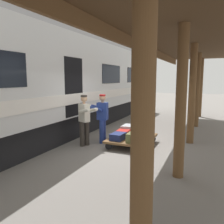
% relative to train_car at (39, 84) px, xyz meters
% --- Properties ---
extents(ground_plane, '(60.00, 60.00, 0.00)m').
position_rel_train_car_xyz_m(ground_plane, '(-3.36, 0.00, -2.06)').
color(ground_plane, slate).
extents(platform_canopy, '(3.20, 16.21, 3.56)m').
position_rel_train_car_xyz_m(platform_canopy, '(-5.18, -0.00, 1.20)').
color(platform_canopy, brown).
rests_on(platform_canopy, ground_plane).
extents(train_car, '(3.02, 18.52, 4.00)m').
position_rel_train_car_xyz_m(train_car, '(0.00, 0.00, 0.00)').
color(train_car, silver).
rests_on(train_car, ground_plane).
extents(luggage_cart, '(1.36, 1.77, 0.29)m').
position_rel_train_car_xyz_m(luggage_cart, '(-3.47, -0.41, -1.81)').
color(luggage_cart, brown).
rests_on(luggage_cart, ground_plane).
extents(suitcase_red_plastic, '(0.41, 0.48, 0.22)m').
position_rel_train_car_xyz_m(suitcase_red_plastic, '(-3.16, -0.41, -1.66)').
color(suitcase_red_plastic, '#AD231E').
rests_on(suitcase_red_plastic, luggage_cart).
extents(suitcase_olive_duffel, '(0.51, 0.62, 0.28)m').
position_rel_train_car_xyz_m(suitcase_olive_duffel, '(-3.77, 0.07, -1.63)').
color(suitcase_olive_duffel, brown).
rests_on(suitcase_olive_duffel, luggage_cart).
extents(suitcase_navy_fabric, '(0.42, 0.58, 0.21)m').
position_rel_train_car_xyz_m(suitcase_navy_fabric, '(-3.16, 0.07, -1.66)').
color(suitcase_navy_fabric, navy).
rests_on(suitcase_navy_fabric, luggage_cart).
extents(suitcase_tan_vintage, '(0.54, 0.55, 0.18)m').
position_rel_train_car_xyz_m(suitcase_tan_vintage, '(-3.77, -0.41, -1.68)').
color(suitcase_tan_vintage, tan).
rests_on(suitcase_tan_vintage, luggage_cart).
extents(suitcase_gray_aluminum, '(0.38, 0.58, 0.29)m').
position_rel_train_car_xyz_m(suitcase_gray_aluminum, '(-3.16, -0.90, -1.62)').
color(suitcase_gray_aluminum, '#9EA0A5').
rests_on(suitcase_gray_aluminum, luggage_cart).
extents(suitcase_burgundy_valise, '(0.43, 0.53, 0.17)m').
position_rel_train_car_xyz_m(suitcase_burgundy_valise, '(-3.77, -0.90, -1.68)').
color(suitcase_burgundy_valise, maroon).
rests_on(suitcase_burgundy_valise, luggage_cart).
extents(porter_in_overalls, '(0.69, 0.47, 1.70)m').
position_rel_train_car_xyz_m(porter_in_overalls, '(-2.38, -0.36, -1.14)').
color(porter_in_overalls, navy).
rests_on(porter_in_overalls, ground_plane).
extents(porter_by_door, '(0.74, 0.60, 1.70)m').
position_rel_train_car_xyz_m(porter_by_door, '(-2.02, 0.23, -1.14)').
color(porter_by_door, '#332D28').
rests_on(porter_by_door, ground_plane).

